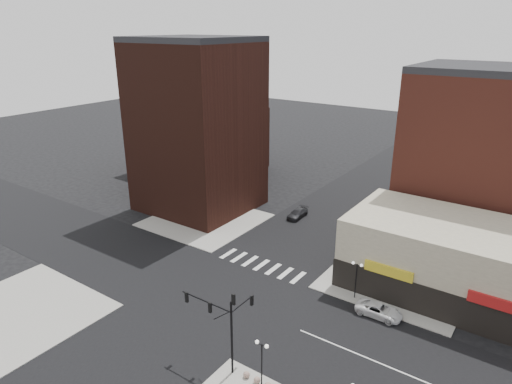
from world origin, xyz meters
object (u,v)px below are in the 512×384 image
Objects in this scene: dark_sedan_north at (298,213)px; white_suv at (379,310)px; traffic_signal at (225,317)px; street_lamp_ne at (357,271)px; street_lamp_se_a at (262,353)px.

white_suv is at bearing -43.12° from dark_sedan_north.
traffic_signal is 33.32m from dark_sedan_north.
dark_sedan_north is (-19.09, 16.79, -0.00)m from white_suv.
white_suv is (3.23, -1.50, -2.65)m from street_lamp_ne.
street_lamp_se_a is (3.76, -0.17, -1.67)m from traffic_signal.
street_lamp_se_a is at bearing -66.38° from dark_sedan_north.
street_lamp_ne reaches higher than dark_sedan_north.
dark_sedan_north is at bearing 136.04° from street_lamp_ne.
street_lamp_se_a and street_lamp_ne have the same top height.
street_lamp_se_a is at bearing 162.46° from white_suv.
street_lamp_se_a is 15.34m from white_suv.
dark_sedan_north is (-15.85, 15.29, -2.65)m from street_lamp_ne.
street_lamp_ne is at bearing 86.42° from street_lamp_se_a.
white_suv is at bearing 60.84° from traffic_signal.
street_lamp_ne is 0.90× the size of white_suv.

